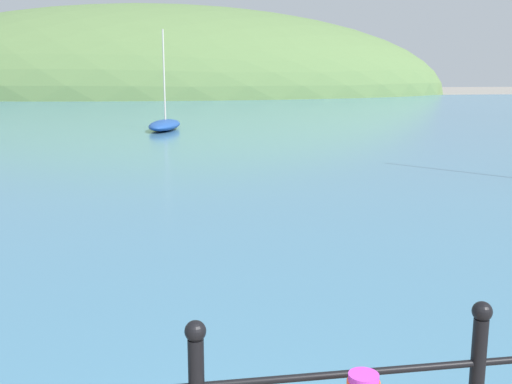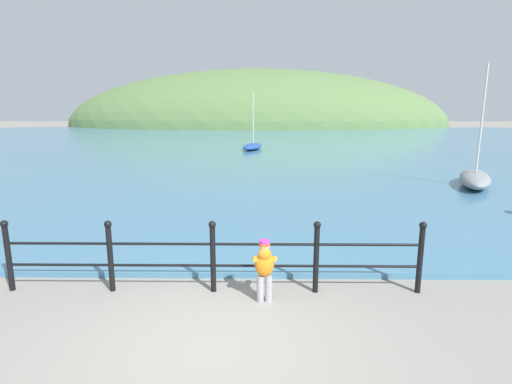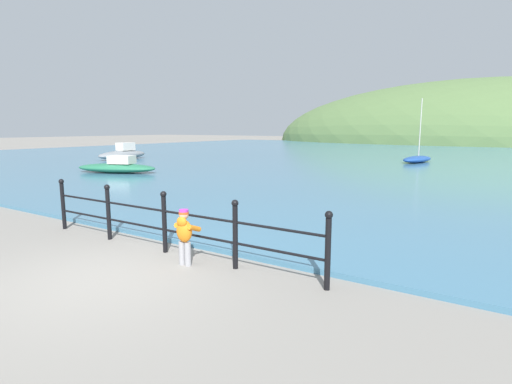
# 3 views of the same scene
# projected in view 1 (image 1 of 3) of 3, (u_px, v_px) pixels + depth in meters

# --- Properties ---
(water) EXTENTS (80.00, 60.00, 0.10)m
(water) POSITION_uv_depth(u_px,v_px,m) (163.00, 118.00, 33.00)
(water) COLOR teal
(water) RESTS_ON ground
(far_hillside) EXTENTS (69.07, 37.99, 20.28)m
(far_hillside) POSITION_uv_depth(u_px,v_px,m) (159.00, 95.00, 70.39)
(far_hillside) COLOR #567542
(far_hillside) RESTS_ON ground
(boat_green_fishing) EXTENTS (1.88, 3.61, 4.22)m
(boat_green_fishing) POSITION_uv_depth(u_px,v_px,m) (165.00, 125.00, 25.68)
(boat_green_fishing) COLOR #1E4793
(boat_green_fishing) RESTS_ON water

